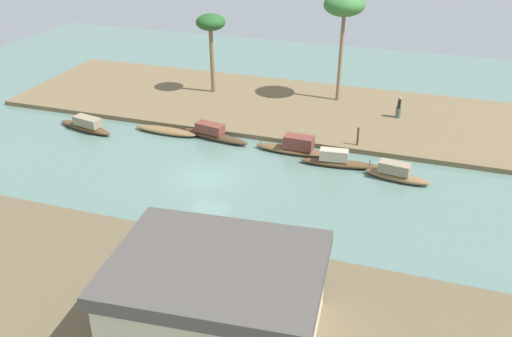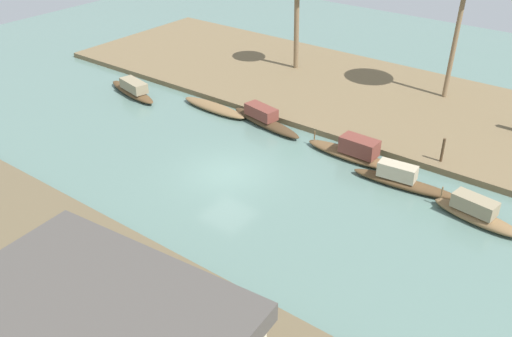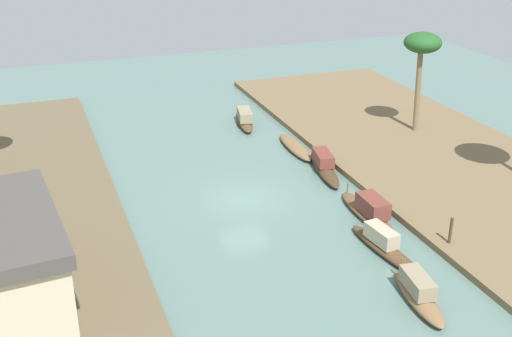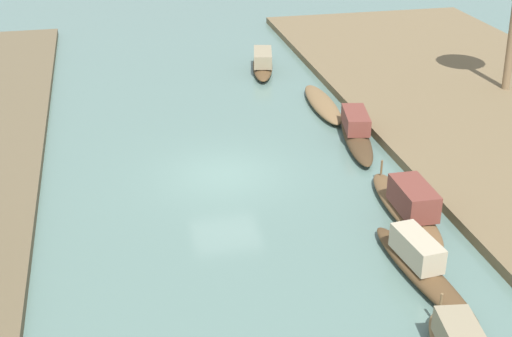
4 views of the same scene
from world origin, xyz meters
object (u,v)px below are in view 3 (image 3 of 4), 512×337
sampan_with_red_awning (324,165)px  mooring_post (451,230)px  sampan_downstream_large (385,245)px  sampan_open_hull (418,292)px  sampan_with_tall_canopy (244,118)px  palm_tree_left_far (422,46)px  sampan_near_left_bank (295,147)px  sampan_midstream (369,210)px

sampan_with_red_awning → mooring_post: bearing=-160.4°
sampan_downstream_large → sampan_open_hull: bearing=163.5°
sampan_open_hull → sampan_with_tall_canopy: bearing=6.7°
sampan_with_tall_canopy → mooring_post: mooring_post is taller
sampan_open_hull → mooring_post: bearing=-42.2°
sampan_with_red_awning → palm_tree_left_far: bearing=-56.4°
mooring_post → sampan_near_left_bank: bearing=7.1°
sampan_with_red_awning → sampan_with_tall_canopy: bearing=20.7°
palm_tree_left_far → sampan_near_left_bank: bearing=88.5°
sampan_downstream_large → sampan_with_tall_canopy: (18.68, 0.14, 0.01)m
sampan_open_hull → mooring_post: 4.73m
sampan_midstream → mooring_post: mooring_post is taller
sampan_near_left_bank → sampan_midstream: bearing=-179.1°
sampan_midstream → sampan_near_left_bank: bearing=-0.4°
sampan_downstream_large → mooring_post: mooring_post is taller
sampan_near_left_bank → palm_tree_left_far: (-0.22, -8.54, 5.76)m
sampan_downstream_large → sampan_midstream: bearing=-23.5°
sampan_with_tall_canopy → mooring_post: size_ratio=3.91×
sampan_midstream → mooring_post: size_ratio=3.98×
sampan_midstream → palm_tree_left_far: 14.06m
sampan_midstream → palm_tree_left_far: bearing=-41.8°
sampan_near_left_bank → mooring_post: (-13.64, -1.71, 0.77)m
sampan_midstream → sampan_with_tall_canopy: (15.51, 1.14, -0.06)m
mooring_post → palm_tree_left_far: bearing=-27.0°
sampan_midstream → sampan_with_tall_canopy: bearing=5.1°
sampan_open_hull → palm_tree_left_far: palm_tree_left_far is taller
sampan_open_hull → sampan_with_tall_canopy: (22.41, -0.55, -0.02)m
sampan_open_hull → mooring_post: mooring_post is taller
mooring_post → sampan_downstream_large: bearing=76.1°
sampan_open_hull → sampan_with_red_awning: sampan_open_hull is taller
sampan_midstream → sampan_with_red_awning: (6.09, -0.45, -0.06)m
sampan_midstream → sampan_with_tall_canopy: size_ratio=1.02×
sampan_with_red_awning → palm_tree_left_far: 10.57m
sampan_near_left_bank → sampan_with_red_awning: bearing=-174.3°
sampan_midstream → mooring_post: 4.38m
sampan_downstream_large → sampan_with_tall_canopy: bearing=-5.6°
sampan_with_tall_canopy → sampan_with_red_awning: size_ratio=0.92×
sampan_downstream_large → sampan_near_left_bank: (12.91, -1.22, -0.18)m
sampan_midstream → sampan_with_red_awning: bearing=-3.3°
sampan_near_left_bank → sampan_with_red_awning: (-3.65, -0.23, 0.19)m
sampan_midstream → sampan_open_hull: size_ratio=1.23×
sampan_with_red_awning → mooring_post: size_ratio=4.25×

